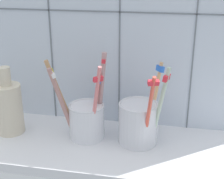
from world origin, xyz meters
The scene contains 5 objects.
counter_slab centered at (0.00, 0.00, 1.00)cm, with size 64.00×22.00×2.00cm, color silver.
tile_wall_back centered at (0.00, 12.00, 22.50)cm, with size 64.00×2.20×45.00cm.
toothbrush_cup_left centered at (-5.67, 2.32, 6.71)cm, with size 13.22×8.86×18.80cm.
toothbrush_cup_right centered at (5.77, 2.29, 6.87)cm, with size 10.39×11.73×17.58cm.
ceramic_vase centered at (-23.12, 1.34, 8.05)cm, with size 6.09×6.09×15.28cm.
Camera 1 is at (12.23, -59.64, 38.09)cm, focal length 53.05 mm.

